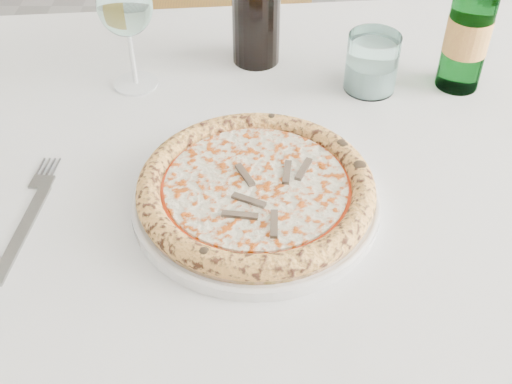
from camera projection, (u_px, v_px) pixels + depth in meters
dining_table at (257, 203)px, 0.89m from camera, size 1.50×0.98×0.76m
chair_far at (228, 24)px, 1.56m from camera, size 0.51×0.51×0.93m
plate at (256, 199)px, 0.75m from camera, size 0.29×0.29×0.02m
pizza at (256, 188)px, 0.74m from camera, size 0.28×0.28×0.03m
fork at (29, 216)px, 0.74m from camera, size 0.03×0.22×0.00m
wine_glass at (125, 8)px, 0.87m from camera, size 0.08×0.08×0.17m
tumbler at (371, 66)px, 0.92m from camera, size 0.07×0.07×0.08m
beer_bottle at (470, 25)px, 0.88m from camera, size 0.06×0.06×0.24m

